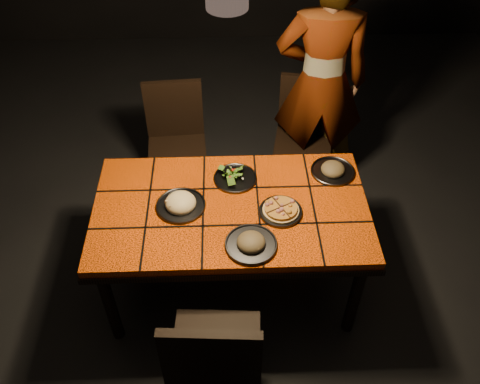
{
  "coord_description": "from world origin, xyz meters",
  "views": [
    {
      "loc": [
        -0.02,
        -2.05,
        2.87
      ],
      "look_at": [
        0.06,
        0.04,
        0.82
      ],
      "focal_mm": 38.0,
      "sensor_mm": 36.0,
      "label": 1
    }
  ],
  "objects_px": {
    "dining_table": "(231,215)",
    "chair_near": "(214,359)",
    "chair_far_right": "(304,129)",
    "diner": "(321,83)",
    "plate_pizza": "(281,210)",
    "chair_far_left": "(176,136)",
    "plate_pasta": "(181,204)"
  },
  "relations": [
    {
      "from": "chair_far_left",
      "to": "chair_far_right",
      "type": "xyz_separation_m",
      "value": [
        0.96,
        0.06,
        -0.01
      ]
    },
    {
      "from": "chair_near",
      "to": "chair_far_right",
      "type": "bearing_deg",
      "value": -106.38
    },
    {
      "from": "chair_far_left",
      "to": "plate_pasta",
      "type": "height_order",
      "value": "chair_far_left"
    },
    {
      "from": "dining_table",
      "to": "chair_near",
      "type": "distance_m",
      "value": 0.87
    },
    {
      "from": "chair_far_left",
      "to": "diner",
      "type": "xyz_separation_m",
      "value": [
        1.05,
        0.08,
        0.38
      ]
    },
    {
      "from": "chair_far_left",
      "to": "plate_pasta",
      "type": "distance_m",
      "value": 0.98
    },
    {
      "from": "chair_near",
      "to": "plate_pasta",
      "type": "relative_size",
      "value": 3.44
    },
    {
      "from": "dining_table",
      "to": "diner",
      "type": "distance_m",
      "value": 1.25
    },
    {
      "from": "dining_table",
      "to": "plate_pasta",
      "type": "relative_size",
      "value": 5.6
    },
    {
      "from": "diner",
      "to": "plate_pizza",
      "type": "xyz_separation_m",
      "value": [
        -0.38,
        -1.09,
        -0.15
      ]
    },
    {
      "from": "dining_table",
      "to": "chair_far_right",
      "type": "bearing_deg",
      "value": 60.11
    },
    {
      "from": "plate_pizza",
      "to": "plate_pasta",
      "type": "xyz_separation_m",
      "value": [
        -0.57,
        0.07,
        0.01
      ]
    },
    {
      "from": "diner",
      "to": "plate_pasta",
      "type": "xyz_separation_m",
      "value": [
        -0.95,
        -1.03,
        -0.14
      ]
    },
    {
      "from": "chair_near",
      "to": "chair_far_right",
      "type": "height_order",
      "value": "chair_near"
    },
    {
      "from": "chair_far_right",
      "to": "plate_pizza",
      "type": "relative_size",
      "value": 3.29
    },
    {
      "from": "plate_pizza",
      "to": "plate_pasta",
      "type": "distance_m",
      "value": 0.58
    },
    {
      "from": "chair_near",
      "to": "plate_pasta",
      "type": "distance_m",
      "value": 0.91
    },
    {
      "from": "plate_pizza",
      "to": "dining_table",
      "type": "bearing_deg",
      "value": 167.91
    },
    {
      "from": "dining_table",
      "to": "diner",
      "type": "xyz_separation_m",
      "value": [
        0.66,
        1.03,
        0.24
      ]
    },
    {
      "from": "plate_pizza",
      "to": "chair_near",
      "type": "bearing_deg",
      "value": -115.99
    },
    {
      "from": "dining_table",
      "to": "plate_pizza",
      "type": "bearing_deg",
      "value": -12.09
    },
    {
      "from": "dining_table",
      "to": "chair_near",
      "type": "height_order",
      "value": "chair_near"
    },
    {
      "from": "diner",
      "to": "plate_pizza",
      "type": "distance_m",
      "value": 1.17
    },
    {
      "from": "diner",
      "to": "dining_table",
      "type": "bearing_deg",
      "value": 60.93
    },
    {
      "from": "chair_near",
      "to": "chair_far_right",
      "type": "relative_size",
      "value": 1.07
    },
    {
      "from": "diner",
      "to": "chair_near",
      "type": "bearing_deg",
      "value": 71.57
    },
    {
      "from": "chair_far_left",
      "to": "diner",
      "type": "distance_m",
      "value": 1.12
    },
    {
      "from": "plate_pasta",
      "to": "plate_pizza",
      "type": "bearing_deg",
      "value": -6.76
    },
    {
      "from": "diner",
      "to": "chair_far_right",
      "type": "bearing_deg",
      "value": 22.38
    },
    {
      "from": "plate_pasta",
      "to": "diner",
      "type": "bearing_deg",
      "value": 47.1
    },
    {
      "from": "chair_near",
      "to": "chair_far_left",
      "type": "xyz_separation_m",
      "value": [
        -0.29,
        1.8,
        -0.03
      ]
    },
    {
      "from": "chair_far_left",
      "to": "plate_pizza",
      "type": "xyz_separation_m",
      "value": [
        0.67,
        -1.01,
        0.23
      ]
    }
  ]
}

